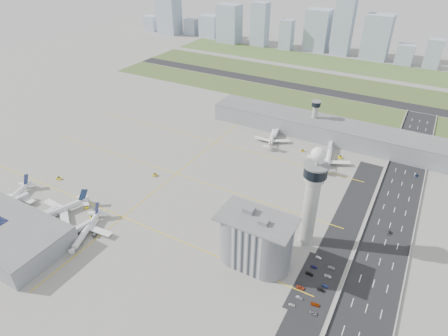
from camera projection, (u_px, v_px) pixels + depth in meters
The scene contains 62 objects.
ground at pixel (199, 211), 251.97m from camera, with size 1000.00×1000.00×0.00m, color #98958D.
grass_strip_0 at pixel (291, 97), 426.12m from camera, with size 480.00×50.00×0.08m, color #445D2C.
grass_strip_1 at pixel (312, 78), 481.40m from camera, with size 480.00×60.00×0.08m, color #405829.
grass_strip_2 at pixel (329, 63), 540.37m from camera, with size 480.00×70.00×0.08m, color #49642F.
runway at pixel (302, 87), 453.38m from camera, with size 480.00×22.00×0.10m, color black.
highway at pixel (376, 276), 204.08m from camera, with size 28.00×500.00×0.10m, color black.
barrier_left at pixel (350, 266), 209.62m from camera, with size 0.60×500.00×1.20m, color #9E9E99.
barrier_right at pixel (403, 285), 197.96m from camera, with size 0.60×500.00×1.20m, color #9E9E99.
landside_road at pixel (325, 271), 207.12m from camera, with size 18.00×260.00×0.08m, color black.
parking_lot at pixel (315, 284), 199.11m from camera, with size 20.00×44.00×0.10m, color black.
taxiway_line_h_0 at pixel (123, 217), 246.51m from camera, with size 260.00×0.60×0.01m, color yellow.
taxiway_line_h_1 at pixel (176, 174), 290.73m from camera, with size 260.00×0.60×0.01m, color yellow.
taxiway_line_h_2 at pixel (215, 142), 334.95m from camera, with size 260.00×0.60×0.01m, color yellow.
taxiway_line_v at pixel (176, 174), 290.73m from camera, with size 0.60×260.00×0.01m, color yellow.
control_tower at pixel (312, 194), 209.25m from camera, with size 14.00×14.00×64.50m.
secondary_tower at pixel (315, 115), 340.04m from camera, with size 8.60×8.60×31.90m.
admin_building at pixel (255, 240), 205.97m from camera, with size 42.00×24.00×33.50m.
terminal_pier at pixel (323, 129), 340.21m from camera, with size 210.00×32.00×15.80m.
near_terminal at pixel (1, 232), 224.75m from camera, with size 84.00×42.00×13.00m.
airplane_near_a at pixel (11, 196), 257.29m from camera, with size 39.98×33.98×11.20m, color white, non-canonical shape.
airplane_near_b at pixel (55, 209), 244.22m from camera, with size 43.84×37.26×12.27m, color white, non-canonical shape.
airplane_near_c at pixel (85, 228), 229.29m from camera, with size 39.28×33.39×11.00m, color white, non-canonical shape.
airplane_far_a at pixel (272, 136), 333.15m from camera, with size 37.83×32.15×10.59m, color white, non-canonical shape.
airplane_far_b at pixel (329, 156), 302.16m from camera, with size 41.70×35.45×11.68m, color white, non-canonical shape.
jet_bridge_near_0 at pixel (9, 205), 252.52m from camera, with size 14.00×3.00×5.70m, color silver, non-canonical shape.
jet_bridge_near_1 at pixel (38, 219), 240.04m from camera, with size 14.00×3.00×5.70m, color silver, non-canonical shape.
jet_bridge_near_2 at pixel (71, 235), 227.55m from camera, with size 14.00×3.00×5.70m, color silver, non-canonical shape.
jet_bridge_far_0 at pixel (277, 131), 346.92m from camera, with size 14.00×3.00×5.70m, color silver, non-canonical shape.
jet_bridge_far_1 at pixel (330, 144), 326.11m from camera, with size 14.00×3.00×5.70m, color silver, non-canonical shape.
tug_0 at pixel (59, 178), 283.73m from camera, with size 2.49×3.62×2.11m, color yellow, non-canonical shape.
tug_1 at pixel (87, 207), 254.30m from camera, with size 2.19×3.18×1.85m, color yellow, non-canonical shape.
tug_2 at pixel (92, 217), 244.96m from camera, with size 2.15×3.13×1.82m, color yellow, non-canonical shape.
tug_3 at pixel (155, 175), 287.90m from camera, with size 2.40×3.50×2.03m, color gold, non-canonical shape.
tug_4 at pixel (303, 151), 320.00m from camera, with size 2.09×3.03×1.76m, color gold, non-canonical shape.
tug_5 at pixel (340, 157), 310.63m from camera, with size 2.52×3.66×2.13m, color yellow, non-canonical shape.
car_lot_0 at pixel (292, 305), 187.57m from camera, with size 1.35×3.36×1.15m, color silver.
car_lot_1 at pixel (299, 298), 191.20m from camera, with size 1.24×3.55×1.17m, color gray.
car_lot_2 at pixel (300, 287), 196.70m from camera, with size 2.08×4.52×1.26m, color #A73B1F.
car_lot_3 at pixel (310, 274), 204.62m from camera, with size 1.74×4.29×1.24m, color black.
car_lot_4 at pixel (314, 267), 208.78m from camera, with size 1.45×3.60×1.23m, color navy.
car_lot_5 at pixel (319, 258), 214.93m from camera, with size 1.15×3.29×1.08m, color silver.
car_lot_6 at pixel (313, 313), 183.40m from camera, with size 1.91×4.14×1.15m, color slate.
car_lot_7 at pixel (315, 304), 187.70m from camera, with size 1.82×4.48×1.30m, color #882904.
car_lot_8 at pixel (321, 290), 195.34m from camera, with size 1.55×3.85×1.31m, color black.
car_lot_9 at pixel (325, 286), 197.49m from camera, with size 1.19×3.42×1.13m, color navy.
car_lot_10 at pixel (328, 276), 203.29m from camera, with size 1.85×4.02×1.12m, color silver.
car_lot_11 at pixel (331, 268), 208.41m from camera, with size 1.62×3.98×1.16m, color #A4A9B2.
car_hw_1 at pixel (389, 233), 232.71m from camera, with size 1.34×3.83×1.26m, color black.
car_hw_2 at pixel (416, 175), 287.74m from camera, with size 1.87×4.06×1.13m, color navy.
car_hw_4 at pixel (408, 138), 340.26m from camera, with size 1.28×3.18×1.09m, color gray.
skyline_bldg_0 at pixel (151, 23), 712.96m from camera, with size 24.05×19.24×26.50m, color #9EADC1.
skyline_bldg_1 at pixel (169, 15), 680.17m from camera, with size 37.63×30.10×65.60m, color #9EADC1.
skyline_bldg_2 at pixel (192, 27), 683.12m from camera, with size 22.81×18.25×26.79m, color #9EADC1.
skyline_bldg_3 at pixel (210, 26), 665.20m from camera, with size 32.30×25.84×36.93m, color #9EADC1.
skyline_bldg_4 at pixel (229, 24), 627.04m from camera, with size 35.81×28.65×60.36m, color #9EADC1.
skyline_bldg_5 at pixel (260, 24), 605.96m from camera, with size 25.49×20.39×66.89m, color #9EADC1.
skyline_bldg_6 at pixel (286, 35), 590.70m from camera, with size 20.04×16.03×45.20m, color #9EADC1.
skyline_bldg_7 at pixel (317, 30), 582.44m from camera, with size 35.76×28.61×61.22m, color #9EADC1.
skyline_bldg_8 at pixel (344, 26), 555.95m from camera, with size 26.33×21.06×83.39m, color #9EADC1.
skyline_bldg_9 at pixel (377, 37), 541.49m from camera, with size 36.96×29.57×62.11m, color #9EADC1.
skyline_bldg_10 at pixel (405, 54), 526.38m from camera, with size 23.01×18.41×27.75m, color #9EADC1.
skyline_bldg_11 at pixel (433, 54), 508.57m from camera, with size 20.22×16.18×38.97m, color #9EADC1.
Camera 1 is at (112.28, -163.85, 158.65)m, focal length 30.00 mm.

